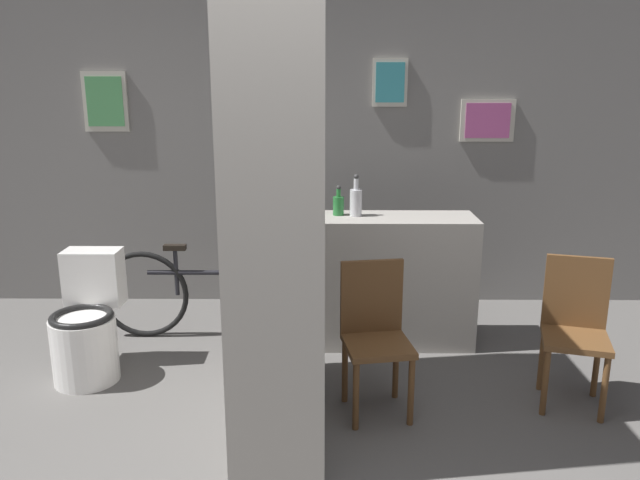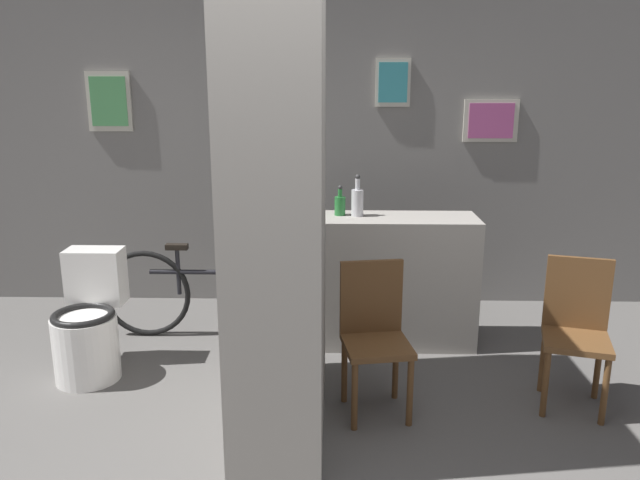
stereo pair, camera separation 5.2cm
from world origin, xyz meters
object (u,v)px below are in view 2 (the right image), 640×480
object	(u,v)px
chair_near_pillar	(374,332)
bottle_tall	(357,201)
chair_by_doorway	(576,327)
bicycle	(213,292)
toilet	(89,327)

from	to	relation	value
chair_near_pillar	bottle_tall	distance (m)	1.14
chair_near_pillar	bottle_tall	bearing A→B (deg)	84.75
chair_near_pillar	bottle_tall	world-z (taller)	bottle_tall
chair_near_pillar	chair_by_doorway	size ratio (longest dim) A/B	1.00
chair_near_pillar	bicycle	xyz separation A→B (m)	(-1.13, 1.02, -0.13)
toilet	chair_by_doorway	distance (m)	3.02
chair_near_pillar	chair_by_doorway	distance (m)	1.19
chair_near_pillar	bicycle	size ratio (longest dim) A/B	0.52
chair_by_doorway	bottle_tall	distance (m)	1.64
toilet	chair_near_pillar	size ratio (longest dim) A/B	0.91
toilet	bicycle	distance (m)	0.94
toilet	chair_near_pillar	distance (m)	1.86
bicycle	bottle_tall	xyz separation A→B (m)	(1.05, -0.03, 0.70)
toilet	chair_by_doorway	size ratio (longest dim) A/B	0.91
toilet	chair_by_doorway	xyz separation A→B (m)	(3.00, -0.29, 0.15)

